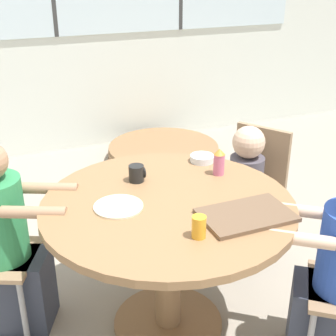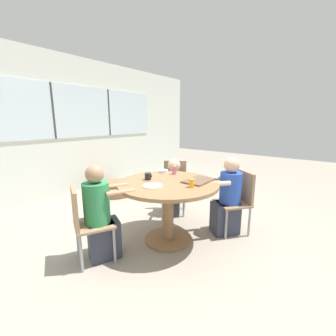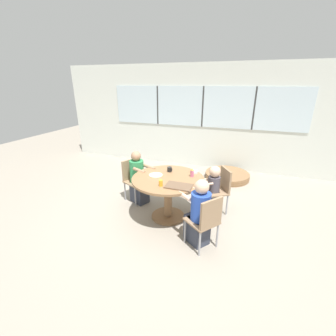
{
  "view_description": "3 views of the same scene",
  "coord_description": "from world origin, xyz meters",
  "px_view_note": "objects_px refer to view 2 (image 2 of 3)",
  "views": [
    {
      "loc": [
        -0.77,
        -1.86,
        1.87
      ],
      "look_at": [
        0.0,
        0.0,
        0.96
      ],
      "focal_mm": 50.0,
      "sensor_mm": 36.0,
      "label": 1
    },
    {
      "loc": [
        -2.1,
        -1.66,
        1.54
      ],
      "look_at": [
        0.0,
        0.0,
        0.96
      ],
      "focal_mm": 24.0,
      "sensor_mm": 36.0,
      "label": 2
    },
    {
      "loc": [
        1.17,
        -3.35,
        2.32
      ],
      "look_at": [
        0.0,
        0.0,
        0.96
      ],
      "focal_mm": 24.0,
      "sensor_mm": 36.0,
      "label": 3
    }
  ],
  "objects_px": {
    "coffee_mug": "(148,176)",
    "bowl_white_shallow": "(164,171)",
    "person_woman_green_shirt": "(101,217)",
    "person_toddler": "(174,188)",
    "person_man_blue_shirt": "(228,199)",
    "sippy_cup": "(174,169)",
    "chair_for_woman_green_shirt": "(85,218)",
    "juice_glass": "(192,183)",
    "chair_for_toddler": "(175,182)",
    "chair_for_man_blue_shirt": "(239,197)",
    "folded_table_stack": "(114,188)"
  },
  "relations": [
    {
      "from": "chair_for_toddler",
      "to": "sippy_cup",
      "type": "bearing_deg",
      "value": 94.15
    },
    {
      "from": "coffee_mug",
      "to": "folded_table_stack",
      "type": "distance_m",
      "value": 2.24
    },
    {
      "from": "chair_for_man_blue_shirt",
      "to": "person_woman_green_shirt",
      "type": "height_order",
      "value": "person_woman_green_shirt"
    },
    {
      "from": "person_toddler",
      "to": "person_man_blue_shirt",
      "type": "bearing_deg",
      "value": 144.82
    },
    {
      "from": "person_woman_green_shirt",
      "to": "coffee_mug",
      "type": "relative_size",
      "value": 12.0
    },
    {
      "from": "person_woman_green_shirt",
      "to": "sippy_cup",
      "type": "height_order",
      "value": "person_woman_green_shirt"
    },
    {
      "from": "bowl_white_shallow",
      "to": "juice_glass",
      "type": "bearing_deg",
      "value": -116.99
    },
    {
      "from": "person_man_blue_shirt",
      "to": "juice_glass",
      "type": "relative_size",
      "value": 10.67
    },
    {
      "from": "chair_for_woman_green_shirt",
      "to": "bowl_white_shallow",
      "type": "distance_m",
      "value": 1.31
    },
    {
      "from": "sippy_cup",
      "to": "folded_table_stack",
      "type": "xyz_separation_m",
      "value": [
        0.47,
        1.99,
        -0.78
      ]
    },
    {
      "from": "chair_for_man_blue_shirt",
      "to": "bowl_white_shallow",
      "type": "xyz_separation_m",
      "value": [
        -0.42,
        0.99,
        0.29
      ]
    },
    {
      "from": "chair_for_man_blue_shirt",
      "to": "juice_glass",
      "type": "relative_size",
      "value": 8.58
    },
    {
      "from": "person_man_blue_shirt",
      "to": "sippy_cup",
      "type": "bearing_deg",
      "value": 59.7
    },
    {
      "from": "person_woman_green_shirt",
      "to": "sippy_cup",
      "type": "distance_m",
      "value": 1.2
    },
    {
      "from": "chair_for_woman_green_shirt",
      "to": "coffee_mug",
      "type": "distance_m",
      "value": 0.91
    },
    {
      "from": "chair_for_man_blue_shirt",
      "to": "person_toddler",
      "type": "relative_size",
      "value": 0.93
    },
    {
      "from": "chair_for_woman_green_shirt",
      "to": "person_woman_green_shirt",
      "type": "relative_size",
      "value": 0.79
    },
    {
      "from": "chair_for_woman_green_shirt",
      "to": "person_toddler",
      "type": "xyz_separation_m",
      "value": [
        1.62,
        0.03,
        -0.06
      ]
    },
    {
      "from": "chair_for_man_blue_shirt",
      "to": "person_man_blue_shirt",
      "type": "distance_m",
      "value": 0.17
    },
    {
      "from": "chair_for_man_blue_shirt",
      "to": "coffee_mug",
      "type": "height_order",
      "value": "coffee_mug"
    },
    {
      "from": "person_man_blue_shirt",
      "to": "juice_glass",
      "type": "height_order",
      "value": "person_man_blue_shirt"
    },
    {
      "from": "person_toddler",
      "to": "chair_for_man_blue_shirt",
      "type": "bearing_deg",
      "value": 152.22
    },
    {
      "from": "chair_for_man_blue_shirt",
      "to": "chair_for_toddler",
      "type": "xyz_separation_m",
      "value": [
        0.06,
        1.14,
        0.0
      ]
    },
    {
      "from": "person_woman_green_shirt",
      "to": "person_toddler",
      "type": "relative_size",
      "value": 1.17
    },
    {
      "from": "coffee_mug",
      "to": "person_woman_green_shirt",
      "type": "bearing_deg",
      "value": 174.11
    },
    {
      "from": "chair_for_toddler",
      "to": "person_man_blue_shirt",
      "type": "distance_m",
      "value": 1.05
    },
    {
      "from": "chair_for_woman_green_shirt",
      "to": "person_woman_green_shirt",
      "type": "height_order",
      "value": "person_woman_green_shirt"
    },
    {
      "from": "chair_for_toddler",
      "to": "person_man_blue_shirt",
      "type": "xyz_separation_m",
      "value": [
        -0.19,
        -1.04,
        -0.02
      ]
    },
    {
      "from": "juice_glass",
      "to": "chair_for_woman_green_shirt",
      "type": "bearing_deg",
      "value": 140.16
    },
    {
      "from": "chair_for_toddler",
      "to": "person_man_blue_shirt",
      "type": "height_order",
      "value": "person_man_blue_shirt"
    },
    {
      "from": "juice_glass",
      "to": "bowl_white_shallow",
      "type": "relative_size",
      "value": 0.71
    },
    {
      "from": "sippy_cup",
      "to": "bowl_white_shallow",
      "type": "height_order",
      "value": "sippy_cup"
    },
    {
      "from": "person_man_blue_shirt",
      "to": "person_toddler",
      "type": "distance_m",
      "value": 0.96
    },
    {
      "from": "chair_for_toddler",
      "to": "juice_glass",
      "type": "height_order",
      "value": "juice_glass"
    },
    {
      "from": "chair_for_man_blue_shirt",
      "to": "person_woman_green_shirt",
      "type": "bearing_deg",
      "value": 95.91
    },
    {
      "from": "chair_for_toddler",
      "to": "person_woman_green_shirt",
      "type": "distance_m",
      "value": 1.61
    },
    {
      "from": "sippy_cup",
      "to": "chair_for_toddler",
      "type": "bearing_deg",
      "value": 36.11
    },
    {
      "from": "chair_for_man_blue_shirt",
      "to": "sippy_cup",
      "type": "height_order",
      "value": "sippy_cup"
    },
    {
      "from": "chair_for_toddler",
      "to": "person_woman_green_shirt",
      "type": "relative_size",
      "value": 0.79
    },
    {
      "from": "chair_for_toddler",
      "to": "chair_for_woman_green_shirt",
      "type": "bearing_deg",
      "value": 61.7
    },
    {
      "from": "chair_for_woman_green_shirt",
      "to": "folded_table_stack",
      "type": "distance_m",
      "value": 2.52
    },
    {
      "from": "chair_for_woman_green_shirt",
      "to": "juice_glass",
      "type": "bearing_deg",
      "value": 74.8
    },
    {
      "from": "coffee_mug",
      "to": "bowl_white_shallow",
      "type": "height_order",
      "value": "coffee_mug"
    },
    {
      "from": "person_woman_green_shirt",
      "to": "bowl_white_shallow",
      "type": "relative_size",
      "value": 7.73
    },
    {
      "from": "chair_for_toddler",
      "to": "folded_table_stack",
      "type": "relative_size",
      "value": 0.77
    },
    {
      "from": "person_woman_green_shirt",
      "to": "sippy_cup",
      "type": "bearing_deg",
      "value": 106.55
    },
    {
      "from": "person_woman_green_shirt",
      "to": "coffee_mug",
      "type": "distance_m",
      "value": 0.77
    },
    {
      "from": "sippy_cup",
      "to": "juice_glass",
      "type": "xyz_separation_m",
      "value": [
        -0.37,
        -0.53,
        -0.03
      ]
    },
    {
      "from": "chair_for_toddler",
      "to": "person_woman_green_shirt",
      "type": "bearing_deg",
      "value": 64.46
    },
    {
      "from": "bowl_white_shallow",
      "to": "sippy_cup",
      "type": "bearing_deg",
      "value": -88.03
    }
  ]
}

